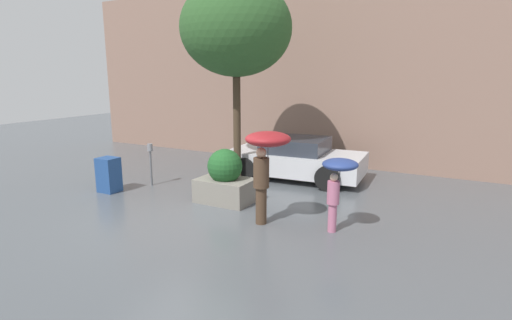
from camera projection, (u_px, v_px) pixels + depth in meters
The scene contains 9 objects.
ground_plane at pixel (183, 218), 8.51m from camera, with size 40.00×40.00×0.00m, color #51565B.
building_facade at pixel (300, 74), 13.49m from camera, with size 18.00×0.30×6.00m.
planter_box at pixel (225, 179), 9.48m from camera, with size 1.31×0.89×1.29m.
person_adult at pixel (266, 153), 7.84m from camera, with size 0.90×0.90×1.91m.
person_child at pixel (338, 176), 7.51m from camera, with size 0.68×0.68×1.46m.
parked_car_near at pixel (295, 159), 11.68m from camera, with size 4.01×2.23×1.20m.
street_tree at pixel (236, 29), 10.37m from camera, with size 2.92×2.92×5.41m.
parking_meter at pixel (150, 155), 10.84m from camera, with size 0.14×0.14×1.16m.
newspaper_box at pixel (109, 175), 10.33m from camera, with size 0.50×0.44×0.90m.
Camera 1 is at (5.16, -6.39, 3.00)m, focal length 28.00 mm.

